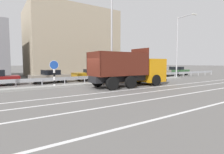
% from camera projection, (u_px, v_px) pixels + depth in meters
% --- Properties ---
extents(ground_plane, '(320.00, 320.00, 0.00)m').
position_uv_depth(ground_plane, '(93.00, 89.00, 14.21)').
color(ground_plane, '#605E5B').
extents(lane_strip_0, '(52.50, 0.16, 0.01)m').
position_uv_depth(lane_strip_0, '(142.00, 88.00, 14.54)').
color(lane_strip_0, silver).
rests_on(lane_strip_0, ground_plane).
extents(lane_strip_1, '(52.50, 0.16, 0.01)m').
position_uv_depth(lane_strip_1, '(157.00, 91.00, 13.18)').
color(lane_strip_1, silver).
rests_on(lane_strip_1, ground_plane).
extents(lane_strip_2, '(52.50, 0.16, 0.01)m').
position_uv_depth(lane_strip_2, '(180.00, 95.00, 11.53)').
color(lane_strip_2, silver).
rests_on(lane_strip_2, ground_plane).
extents(lane_strip_3, '(52.50, 0.16, 0.01)m').
position_uv_depth(lane_strip_3, '(222.00, 103.00, 9.34)').
color(lane_strip_3, silver).
rests_on(lane_strip_3, ground_plane).
extents(median_island, '(28.87, 1.10, 0.18)m').
position_uv_depth(median_island, '(80.00, 85.00, 16.33)').
color(median_island, gray).
rests_on(median_island, ground_plane).
extents(median_guardrail, '(52.50, 0.09, 0.78)m').
position_uv_depth(median_guardrail, '(75.00, 79.00, 17.38)').
color(median_guardrail, '#9EA0A5').
rests_on(median_guardrail, ground_plane).
extents(dump_truck, '(7.55, 2.76, 3.49)m').
position_uv_depth(dump_truck, '(137.00, 72.00, 16.49)').
color(dump_truck, orange).
rests_on(dump_truck, ground_plane).
extents(median_road_sign, '(0.77, 0.16, 2.34)m').
position_uv_depth(median_road_sign, '(54.00, 73.00, 14.94)').
color(median_road_sign, white).
rests_on(median_road_sign, ground_plane).
extents(street_lamp_2, '(0.71, 2.37, 8.97)m').
position_uv_depth(street_lamp_2, '(113.00, 34.00, 17.56)').
color(street_lamp_2, '#ADADB2').
rests_on(street_lamp_2, ground_plane).
extents(street_lamp_3, '(0.72, 2.68, 8.22)m').
position_uv_depth(street_lamp_3, '(179.00, 44.00, 23.24)').
color(street_lamp_3, '#ADADB2').
rests_on(street_lamp_3, ground_plane).
extents(parked_car_3, '(4.02, 2.10, 1.40)m').
position_uv_depth(parked_car_3, '(50.00, 76.00, 18.67)').
color(parked_car_3, gray).
rests_on(parked_car_3, ground_plane).
extents(parked_car_4, '(4.91, 2.20, 1.38)m').
position_uv_depth(parked_car_4, '(93.00, 74.00, 21.55)').
color(parked_car_4, '#B27A14').
rests_on(parked_car_4, ground_plane).
extents(parked_car_5, '(4.23, 2.26, 1.49)m').
position_uv_depth(parked_car_5, '(128.00, 73.00, 24.23)').
color(parked_car_5, maroon).
rests_on(parked_car_5, ground_plane).
extents(parked_car_6, '(4.15, 2.07, 1.59)m').
position_uv_depth(parked_car_6, '(158.00, 72.00, 27.33)').
color(parked_car_6, gray).
rests_on(parked_car_6, ground_plane).
extents(parked_car_7, '(4.45, 2.21, 1.51)m').
position_uv_depth(parked_car_7, '(177.00, 71.00, 30.38)').
color(parked_car_7, '#335B33').
rests_on(parked_car_7, ground_plane).
extents(background_building_1, '(13.85, 10.72, 10.85)m').
position_uv_depth(background_building_1, '(70.00, 44.00, 30.35)').
color(background_building_1, tan).
rests_on(background_building_1, ground_plane).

